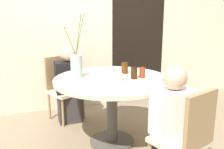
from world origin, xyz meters
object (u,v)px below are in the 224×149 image
at_px(birthday_cake, 114,77).
at_px(side_plate, 77,84).
at_px(person_woman, 69,87).
at_px(drink_glass_0, 134,73).
at_px(drink_glass_2, 142,73).
at_px(drink_glass_1, 125,68).
at_px(person_guest, 172,129).
at_px(chair_near_front, 62,85).
at_px(flower_vase, 76,61).
at_px(chair_left_flank, 188,135).

height_order(birthday_cake, side_plate, birthday_cake).
distance_m(birthday_cake, person_woman, 0.98).
relative_size(drink_glass_0, drink_glass_2, 1.10).
bearing_deg(drink_glass_0, person_woman, 124.04).
relative_size(drink_glass_1, person_guest, 0.13).
distance_m(drink_glass_1, person_woman, 0.90).
bearing_deg(drink_glass_1, drink_glass_0, -88.74).
bearing_deg(birthday_cake, chair_near_front, 112.76).
bearing_deg(chair_near_front, drink_glass_1, -74.85).
bearing_deg(flower_vase, birthday_cake, -38.17).
distance_m(person_woman, person_guest, 1.67).
xyz_separation_m(drink_glass_1, drink_glass_2, (0.11, -0.25, -0.01)).
bearing_deg(drink_glass_1, chair_near_front, 130.85).
relative_size(person_woman, person_guest, 1.00).
relative_size(chair_near_front, birthday_cake, 4.76).
bearing_deg(flower_vase, drink_glass_2, -20.75).
bearing_deg(chair_left_flank, side_plate, -67.62).
height_order(chair_near_front, birthday_cake, birthday_cake).
bearing_deg(birthday_cake, drink_glass_1, 49.69).
height_order(birthday_cake, person_woman, person_woman).
bearing_deg(chair_left_flank, person_guest, -90.00).
relative_size(drink_glass_0, drink_glass_1, 0.98).
height_order(drink_glass_0, drink_glass_1, drink_glass_1).
relative_size(chair_left_flank, person_guest, 0.85).
xyz_separation_m(side_plate, drink_glass_1, (0.61, 0.27, 0.06)).
xyz_separation_m(drink_glass_0, person_guest, (0.07, -0.69, -0.35)).
bearing_deg(flower_vase, drink_glass_1, -1.03).
bearing_deg(chair_near_front, person_woman, -90.00).
distance_m(flower_vase, person_woman, 0.75).
bearing_deg(drink_glass_0, birthday_cake, -179.23).
height_order(chair_near_front, drink_glass_1, drink_glass_1).
bearing_deg(side_plate, drink_glass_2, 2.13).
distance_m(chair_left_flank, drink_glass_0, 0.91).
bearing_deg(chair_near_front, chair_left_flank, -93.04).
bearing_deg(person_woman, birthday_cake, -67.75).
height_order(flower_vase, side_plate, flower_vase).
bearing_deg(drink_glass_1, person_guest, -85.70).
relative_size(flower_vase, person_guest, 0.72).
bearing_deg(birthday_cake, flower_vase, 141.83).
distance_m(birthday_cake, drink_glass_0, 0.23).
xyz_separation_m(chair_left_flank, flower_vase, (-0.69, 1.10, 0.47)).
bearing_deg(drink_glass_2, drink_glass_1, 114.00).
bearing_deg(birthday_cake, drink_glass_2, 2.61).
relative_size(drink_glass_0, person_woman, 0.12).
relative_size(side_plate, drink_glass_0, 1.42).
height_order(chair_near_front, person_guest, person_guest).
relative_size(drink_glass_2, person_guest, 0.11).
bearing_deg(person_guest, drink_glass_2, 86.84).
height_order(side_plate, drink_glass_0, drink_glass_0).
xyz_separation_m(chair_near_front, drink_glass_1, (0.64, -0.74, 0.35)).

